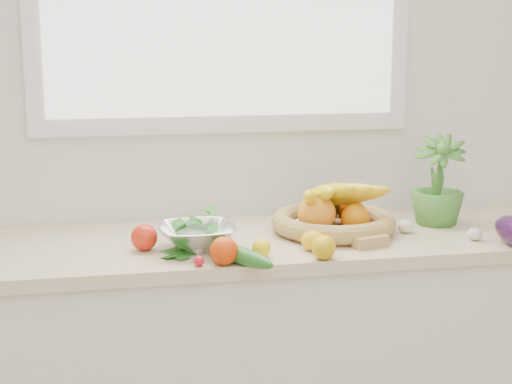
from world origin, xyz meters
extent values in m
cube|color=white|center=(0.00, 2.25, 1.35)|extent=(4.50, 0.02, 2.70)
cube|color=silver|center=(0.00, 1.95, 0.43)|extent=(2.20, 0.58, 0.86)
cube|color=beige|center=(0.00, 1.95, 0.88)|extent=(2.24, 0.62, 0.04)
sphere|color=#D83906|center=(-0.09, 1.67, 0.94)|extent=(0.10, 0.10, 0.08)
ellipsoid|color=yellow|center=(0.02, 1.73, 0.93)|extent=(0.07, 0.08, 0.05)
ellipsoid|color=#D1A10B|center=(0.19, 1.67, 0.93)|extent=(0.10, 0.11, 0.07)
ellipsoid|color=#FFB80D|center=(0.19, 1.76, 0.93)|extent=(0.10, 0.10, 0.06)
sphere|color=red|center=(-0.30, 1.86, 0.94)|extent=(0.08, 0.08, 0.08)
cube|color=tan|center=(0.37, 1.76, 0.92)|extent=(0.12, 0.07, 0.03)
ellipsoid|color=silver|center=(0.54, 1.90, 0.92)|extent=(0.06, 0.06, 0.04)
ellipsoid|color=beige|center=(0.20, 1.97, 0.92)|extent=(0.06, 0.06, 0.05)
ellipsoid|color=beige|center=(0.71, 1.77, 0.92)|extent=(0.05, 0.05, 0.04)
ellipsoid|color=#1E5E1B|center=(-0.05, 1.67, 0.93)|extent=(0.18, 0.26, 0.05)
sphere|color=red|center=(-0.16, 1.67, 0.92)|extent=(0.04, 0.04, 0.03)
imported|color=#407D2D|center=(0.69, 2.00, 1.04)|extent=(0.23, 0.23, 0.32)
cylinder|color=#A58449|center=(0.31, 1.96, 0.91)|extent=(0.42, 0.42, 0.01)
torus|color=tan|center=(0.31, 1.96, 0.93)|extent=(0.50, 0.50, 0.06)
sphere|color=orange|center=(0.25, 1.93, 0.97)|extent=(0.15, 0.15, 0.12)
sphere|color=orange|center=(0.37, 1.90, 0.96)|extent=(0.11, 0.11, 0.09)
sphere|color=#ED4807|center=(0.39, 2.00, 0.96)|extent=(0.11, 0.11, 0.09)
ellipsoid|color=black|center=(0.30, 2.03, 0.97)|extent=(0.12, 0.12, 0.12)
ellipsoid|color=yellow|center=(0.24, 1.95, 1.02)|extent=(0.15, 0.27, 0.12)
ellipsoid|color=yellow|center=(0.27, 1.95, 1.03)|extent=(0.06, 0.27, 0.12)
ellipsoid|color=gold|center=(0.30, 1.95, 1.04)|extent=(0.11, 0.27, 0.12)
ellipsoid|color=yellow|center=(0.33, 1.95, 1.03)|extent=(0.19, 0.25, 0.12)
ellipsoid|color=gold|center=(0.37, 1.95, 1.02)|extent=(0.24, 0.20, 0.12)
cylinder|color=silver|center=(-0.15, 1.84, 0.91)|extent=(0.09, 0.09, 0.02)
imported|color=silver|center=(-0.15, 1.84, 0.95)|extent=(0.23, 0.23, 0.06)
ellipsoid|color=#2E6D1B|center=(-0.15, 1.84, 0.99)|extent=(0.17, 0.17, 0.07)
camera|label=1|loc=(-0.43, -0.41, 1.54)|focal=55.00mm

